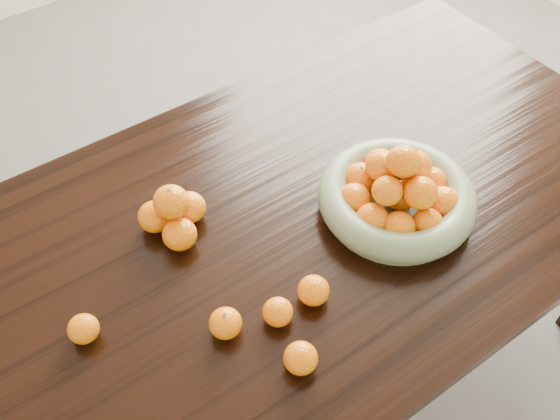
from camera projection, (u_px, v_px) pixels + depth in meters
ground at (275, 375)px, 1.99m from camera, size 5.00×5.00×0.00m
dining_table at (273, 252)px, 1.49m from camera, size 2.00×1.00×0.75m
fruit_bowl at (397, 195)px, 1.42m from camera, size 0.36×0.36×0.19m
orange_pyramid at (174, 215)px, 1.38m from camera, size 0.15×0.15×0.13m
loose_orange_0 at (225, 323)px, 1.23m from camera, size 0.07×0.07×0.06m
loose_orange_1 at (278, 312)px, 1.24m from camera, size 0.06×0.06×0.06m
loose_orange_2 at (301, 358)px, 1.18m from camera, size 0.07×0.07×0.06m
loose_orange_3 at (83, 329)px, 1.22m from camera, size 0.06×0.06×0.06m
loose_orange_4 at (313, 291)px, 1.27m from camera, size 0.07×0.07×0.06m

